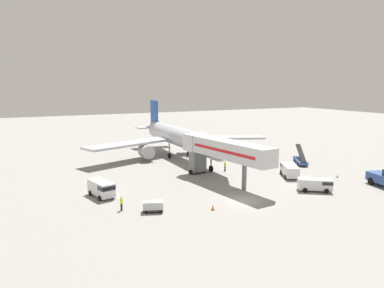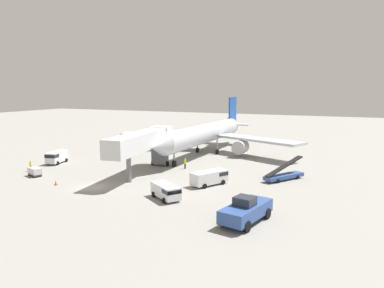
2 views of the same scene
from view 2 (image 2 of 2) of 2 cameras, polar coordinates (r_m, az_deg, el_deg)
The scene contains 13 objects.
ground_plane at distance 52.74m, azimuth -15.14°, elevation -6.48°, with size 300.00×300.00×0.00m, color gray.
airplane_at_gate at distance 75.71m, azimuth 2.24°, elevation 1.62°, with size 40.66×42.06×11.39m.
jet_bridge at distance 58.37m, azimuth -7.42°, elevation 0.33°, with size 5.69×19.52×6.87m.
pushback_tug at distance 38.05m, azimuth 8.39°, elevation -10.16°, with size 4.07×7.40×2.78m.
belt_loader_truck at distance 56.22m, azimuth 14.09°, elevation -4.69°, with size 5.15×6.83×3.30m.
service_van_outer_left at distance 70.78m, azimuth -20.33°, elevation -1.85°, with size 3.00×5.08×2.19m.
service_van_near_left at distance 51.82m, azimuth 2.83°, elevation -5.14°, with size 4.32×5.82×1.98m.
service_van_far_center at distance 45.37m, azimuth -4.05°, elevation -7.28°, with size 4.97×4.25×1.82m.
baggage_cart_far_left at distance 61.89m, azimuth -23.27°, elevation -3.95°, with size 2.69×1.98×1.32m.
ground_crew_worker_foreground at distance 62.04m, azimuth -1.08°, elevation -3.00°, with size 0.49×0.49×1.81m.
ground_crew_worker_midground at distance 65.71m, azimuth -23.81°, elevation -3.10°, with size 0.45×0.45×1.80m.
safety_cone_alpha at distance 46.18m, azimuth 8.69°, elevation -8.12°, with size 0.32×0.32×0.50m.
safety_cone_bravo at distance 55.37m, azimuth -20.43°, elevation -5.65°, with size 0.44×0.44×0.67m.
Camera 2 is at (32.71, -39.10, 13.51)m, focal length 34.28 mm.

